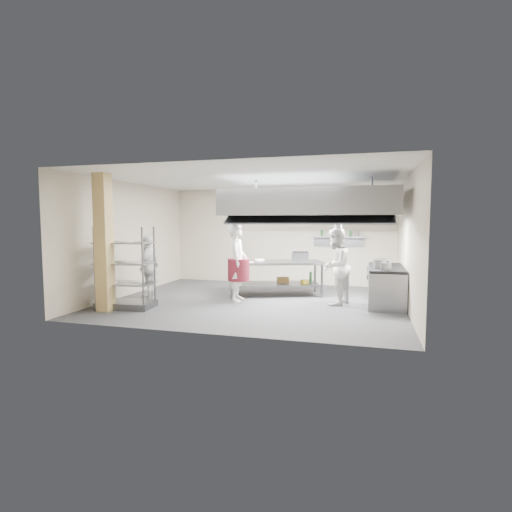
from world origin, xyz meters
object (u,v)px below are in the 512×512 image
(pass_rack, at_px, (125,268))
(chef_head, at_px, (237,262))
(cooking_range, at_px, (386,287))
(stockpot, at_px, (380,264))
(griddle, at_px, (300,257))
(chef_plating, at_px, (149,268))
(island, at_px, (275,278))
(chef_line, at_px, (335,267))

(pass_rack, distance_m, chef_head, 2.63)
(cooking_range, distance_m, stockpot, 0.74)
(chef_head, distance_m, griddle, 1.88)
(chef_plating, height_order, griddle, chef_plating)
(pass_rack, bearing_deg, griddle, 31.38)
(island, bearing_deg, chef_head, -144.52)
(pass_rack, bearing_deg, chef_plating, 80.82)
(chef_plating, bearing_deg, pass_rack, -10.04)
(island, relative_size, chef_plating, 1.53)
(chef_line, bearing_deg, island, -95.35)
(chef_head, bearing_deg, chef_line, -94.85)
(chef_line, xyz_separation_m, chef_plating, (-4.52, -0.68, -0.10))
(chef_line, distance_m, griddle, 1.51)
(griddle, distance_m, stockpot, 2.31)
(cooking_range, relative_size, chef_plating, 1.24)
(chef_head, height_order, chef_plating, chef_head)
(chef_head, bearing_deg, griddle, -55.56)
(cooking_range, distance_m, chef_line, 1.31)
(cooking_range, relative_size, stockpot, 7.02)
(chef_plating, xyz_separation_m, griddle, (3.51, 1.79, 0.21))
(cooking_range, bearing_deg, chef_head, -170.80)
(island, relative_size, pass_rack, 1.34)
(griddle, bearing_deg, island, -163.92)
(island, height_order, chef_plating, chef_plating)
(cooking_range, bearing_deg, griddle, 161.45)
(island, height_order, pass_rack, pass_rack)
(cooking_range, xyz_separation_m, chef_line, (-1.16, -0.38, 0.49))
(island, bearing_deg, chef_line, -45.12)
(pass_rack, relative_size, griddle, 4.06)
(chef_line, distance_m, chef_plating, 4.57)
(island, xyz_separation_m, chef_head, (-0.74, -1.01, 0.50))
(pass_rack, xyz_separation_m, chef_head, (2.20, 1.43, 0.04))
(chef_head, distance_m, stockpot, 3.36)
(chef_head, bearing_deg, cooking_range, -90.23)
(stockpot, bearing_deg, island, 161.79)
(pass_rack, relative_size, chef_head, 0.96)
(island, height_order, griddle, griddle)
(island, xyz_separation_m, griddle, (0.62, 0.29, 0.57))
(pass_rack, distance_m, stockpot, 5.78)
(chef_line, distance_m, stockpot, 0.99)
(cooking_range, bearing_deg, island, 171.07)
(cooking_range, relative_size, chef_head, 1.04)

